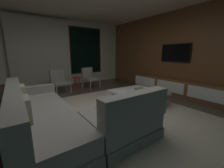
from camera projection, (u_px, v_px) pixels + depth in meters
floor at (104, 116)px, 3.00m from camera, size 9.20×9.20×0.00m
back_wall_with_window at (54, 53)px, 5.55m from camera, size 6.60×0.30×2.70m
media_wall at (184, 53)px, 4.44m from camera, size 0.12×7.80×2.70m
area_rug at (120, 113)px, 3.11m from camera, size 3.20×3.80×0.01m
sectional_couch at (62, 119)px, 2.25m from camera, size 1.98×2.50×0.82m
coffee_table at (138, 98)px, 3.66m from camera, size 1.16×1.16×0.36m
book_stack_on_coffee_table at (140, 89)px, 3.74m from camera, size 0.23×0.21×0.05m
accent_chair_near_window at (90, 77)px, 5.47m from camera, size 0.65×0.66×0.78m
accent_chair_by_curtain at (59, 80)px, 4.78m from camera, size 0.61×0.63×0.78m
side_stool at (77, 80)px, 5.18m from camera, size 0.32×0.32×0.46m
media_console at (175, 87)px, 4.55m from camera, size 0.46×3.10×0.52m
mounted_tv at (175, 53)px, 4.58m from camera, size 0.05×1.00×0.58m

